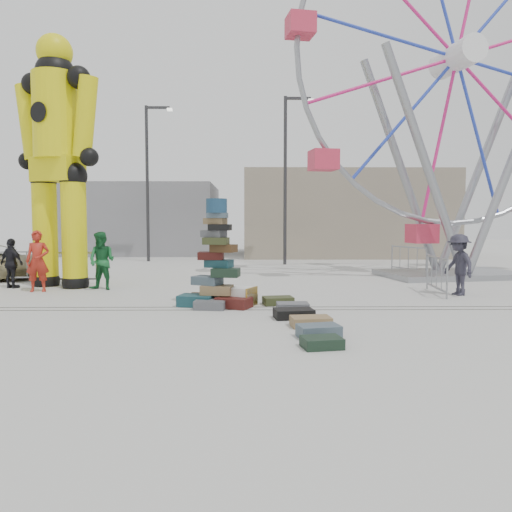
{
  "coord_description": "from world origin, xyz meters",
  "views": [
    {
      "loc": [
        1.32,
        -11.03,
        2.09
      ],
      "look_at": [
        1.48,
        2.44,
        1.15
      ],
      "focal_mm": 35.0,
      "sensor_mm": 36.0,
      "label": 1
    }
  ],
  "objects_px": {
    "lamp_post_left": "(149,175)",
    "barricade_wheel_front": "(437,275)",
    "barricade_dummy_c": "(66,268)",
    "pedestrian_green": "(102,261)",
    "steamer_trunk": "(235,296)",
    "pedestrian_grey": "(459,265)",
    "barricade_dummy_b": "(12,267)",
    "pedestrian_red": "(38,261)",
    "crash_test_dummy": "(57,151)",
    "suitcase_tower": "(217,276)",
    "lamp_post_right": "(287,171)",
    "barricade_wheel_back": "(408,260)",
    "ferris_wheel": "(456,87)",
    "pedestrian_black": "(12,263)"
  },
  "relations": [
    {
      "from": "lamp_post_left",
      "to": "barricade_wheel_front",
      "type": "bearing_deg",
      "value": -48.17
    },
    {
      "from": "barricade_dummy_c",
      "to": "pedestrian_green",
      "type": "distance_m",
      "value": 2.09
    },
    {
      "from": "barricade_dummy_c",
      "to": "steamer_trunk",
      "type": "bearing_deg",
      "value": -37.96
    },
    {
      "from": "lamp_post_left",
      "to": "pedestrian_grey",
      "type": "distance_m",
      "value": 16.81
    },
    {
      "from": "barricade_dummy_b",
      "to": "pedestrian_red",
      "type": "height_order",
      "value": "pedestrian_red"
    },
    {
      "from": "crash_test_dummy",
      "to": "barricade_dummy_c",
      "type": "height_order",
      "value": "crash_test_dummy"
    },
    {
      "from": "suitcase_tower",
      "to": "barricade_wheel_front",
      "type": "bearing_deg",
      "value": 33.17
    },
    {
      "from": "pedestrian_grey",
      "to": "barricade_dummy_b",
      "type": "bearing_deg",
      "value": -115.81
    },
    {
      "from": "suitcase_tower",
      "to": "barricade_dummy_b",
      "type": "xyz_separation_m",
      "value": [
        -7.31,
        4.7,
        -0.19
      ]
    },
    {
      "from": "lamp_post_right",
      "to": "lamp_post_left",
      "type": "xyz_separation_m",
      "value": [
        -7.0,
        2.0,
        0.0
      ]
    },
    {
      "from": "barricade_wheel_back",
      "to": "lamp_post_left",
      "type": "bearing_deg",
      "value": -141.33
    },
    {
      "from": "ferris_wheel",
      "to": "barricade_dummy_b",
      "type": "distance_m",
      "value": 17.05
    },
    {
      "from": "crash_test_dummy",
      "to": "barricade_wheel_front",
      "type": "xyz_separation_m",
      "value": [
        11.42,
        -1.69,
        -3.73
      ]
    },
    {
      "from": "barricade_dummy_c",
      "to": "pedestrian_black",
      "type": "relative_size",
      "value": 1.28
    },
    {
      "from": "barricade_wheel_front",
      "to": "pedestrian_black",
      "type": "distance_m",
      "value": 12.89
    },
    {
      "from": "barricade_dummy_b",
      "to": "barricade_dummy_c",
      "type": "height_order",
      "value": "same"
    },
    {
      "from": "pedestrian_green",
      "to": "barricade_wheel_front",
      "type": "bearing_deg",
      "value": 11.37
    },
    {
      "from": "suitcase_tower",
      "to": "steamer_trunk",
      "type": "distance_m",
      "value": 0.67
    },
    {
      "from": "barricade_dummy_c",
      "to": "barricade_wheel_back",
      "type": "bearing_deg",
      "value": 13.48
    },
    {
      "from": "barricade_wheel_front",
      "to": "pedestrian_green",
      "type": "height_order",
      "value": "pedestrian_green"
    },
    {
      "from": "lamp_post_right",
      "to": "barricade_wheel_front",
      "type": "xyz_separation_m",
      "value": [
        3.59,
        -9.83,
        -3.93
      ]
    },
    {
      "from": "suitcase_tower",
      "to": "barricade_dummy_b",
      "type": "relative_size",
      "value": 1.32
    },
    {
      "from": "steamer_trunk",
      "to": "barricade_wheel_back",
      "type": "distance_m",
      "value": 10.18
    },
    {
      "from": "barricade_wheel_back",
      "to": "steamer_trunk",
      "type": "bearing_deg",
      "value": -65.34
    },
    {
      "from": "suitcase_tower",
      "to": "barricade_wheel_front",
      "type": "distance_m",
      "value": 6.48
    },
    {
      "from": "suitcase_tower",
      "to": "pedestrian_red",
      "type": "height_order",
      "value": "suitcase_tower"
    },
    {
      "from": "barricade_dummy_b",
      "to": "barricade_wheel_front",
      "type": "distance_m",
      "value": 13.78
    },
    {
      "from": "ferris_wheel",
      "to": "barricade_dummy_b",
      "type": "bearing_deg",
      "value": 175.92
    },
    {
      "from": "crash_test_dummy",
      "to": "barricade_dummy_c",
      "type": "xyz_separation_m",
      "value": [
        -0.05,
        0.61,
        -3.73
      ]
    },
    {
      "from": "crash_test_dummy",
      "to": "pedestrian_red",
      "type": "xyz_separation_m",
      "value": [
        -0.26,
        -1.08,
        -3.36
      ]
    },
    {
      "from": "barricade_dummy_c",
      "to": "pedestrian_black",
      "type": "bearing_deg",
      "value": -147.92
    },
    {
      "from": "steamer_trunk",
      "to": "pedestrian_red",
      "type": "bearing_deg",
      "value": -176.17
    },
    {
      "from": "pedestrian_black",
      "to": "suitcase_tower",
      "type": "bearing_deg",
      "value": 178.94
    },
    {
      "from": "suitcase_tower",
      "to": "ferris_wheel",
      "type": "bearing_deg",
      "value": 52.85
    },
    {
      "from": "barricade_wheel_back",
      "to": "pedestrian_grey",
      "type": "height_order",
      "value": "pedestrian_grey"
    },
    {
      "from": "lamp_post_left",
      "to": "pedestrian_red",
      "type": "relative_size",
      "value": 4.38
    },
    {
      "from": "suitcase_tower",
      "to": "steamer_trunk",
      "type": "relative_size",
      "value": 2.69
    },
    {
      "from": "lamp_post_left",
      "to": "barricade_dummy_b",
      "type": "xyz_separation_m",
      "value": [
        -2.9,
        -9.05,
        -3.93
      ]
    },
    {
      "from": "pedestrian_green",
      "to": "pedestrian_grey",
      "type": "xyz_separation_m",
      "value": [
        10.41,
        -1.23,
        -0.02
      ]
    },
    {
      "from": "crash_test_dummy",
      "to": "pedestrian_green",
      "type": "relative_size",
      "value": 4.57
    },
    {
      "from": "crash_test_dummy",
      "to": "barricade_wheel_back",
      "type": "xyz_separation_m",
      "value": [
        12.43,
        4.06,
        -3.73
      ]
    },
    {
      "from": "pedestrian_red",
      "to": "pedestrian_green",
      "type": "height_order",
      "value": "pedestrian_red"
    },
    {
      "from": "lamp_post_right",
      "to": "barricade_dummy_b",
      "type": "xyz_separation_m",
      "value": [
        -9.9,
        -7.05,
        -3.93
      ]
    },
    {
      "from": "steamer_trunk",
      "to": "pedestrian_grey",
      "type": "bearing_deg",
      "value": 40.71
    },
    {
      "from": "suitcase_tower",
      "to": "steamer_trunk",
      "type": "xyz_separation_m",
      "value": [
        0.43,
        0.06,
        -0.51
      ]
    },
    {
      "from": "steamer_trunk",
      "to": "pedestrian_grey",
      "type": "xyz_separation_m",
      "value": [
        6.28,
        1.6,
        0.64
      ]
    },
    {
      "from": "barricade_wheel_front",
      "to": "pedestrian_grey",
      "type": "relative_size",
      "value": 1.15
    },
    {
      "from": "steamer_trunk",
      "to": "crash_test_dummy",
      "type": "bearing_deg",
      "value": 174.39
    },
    {
      "from": "pedestrian_grey",
      "to": "steamer_trunk",
      "type": "bearing_deg",
      "value": -89.27
    },
    {
      "from": "lamp_post_left",
      "to": "steamer_trunk",
      "type": "relative_size",
      "value": 8.14
    }
  ]
}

